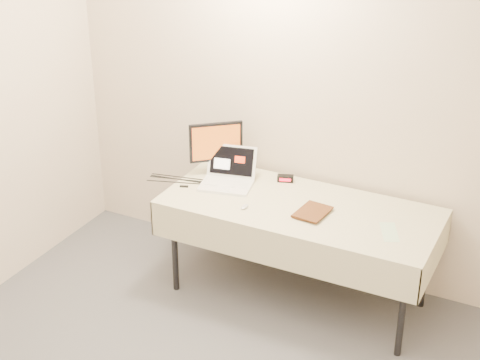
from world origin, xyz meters
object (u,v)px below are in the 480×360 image
at_px(table, 300,214).
at_px(book, 300,193).
at_px(monitor, 216,145).
at_px(laptop, 228,175).

relative_size(table, book, 7.27).
height_order(table, monitor, monitor).
bearing_deg(table, laptop, 170.98).
bearing_deg(monitor, laptop, -71.70).
bearing_deg(laptop, table, -21.10).
height_order(table, laptop, laptop).
xyz_separation_m(table, book, (0.02, -0.06, 0.19)).
relative_size(laptop, book, 1.64).
distance_m(laptop, book, 0.64).
height_order(laptop, book, book).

